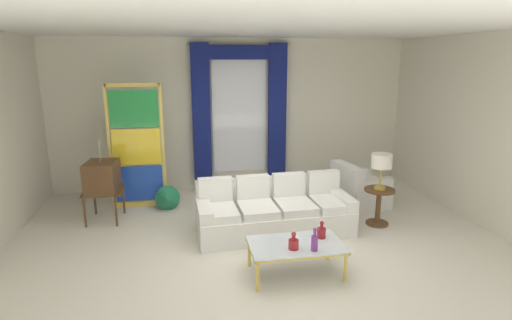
{
  "coord_description": "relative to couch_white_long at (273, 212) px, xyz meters",
  "views": [
    {
      "loc": [
        -1.02,
        -5.2,
        2.61
      ],
      "look_at": [
        0.09,
        0.9,
        1.05
      ],
      "focal_mm": 28.52,
      "sensor_mm": 36.0,
      "label": 1
    }
  ],
  "objects": [
    {
      "name": "bottle_amber_squat",
      "position": [
        0.34,
        -1.23,
        0.18
      ],
      "size": [
        0.11,
        0.11,
        0.22
      ],
      "color": "maroon",
      "rests_on": "coffee_table"
    },
    {
      "name": "ceiling_slab",
      "position": [
        -0.29,
        0.27,
        2.71
      ],
      "size": [
        8.0,
        7.6,
        0.04
      ],
      "primitive_type": "cube",
      "color": "white"
    },
    {
      "name": "wall_rear",
      "position": [
        -0.29,
        2.53,
        1.19
      ],
      "size": [
        8.0,
        0.12,
        3.0
      ],
      "primitive_type": "cube",
      "color": "silver",
      "rests_on": "ground"
    },
    {
      "name": "ground_plane",
      "position": [
        -0.29,
        -0.53,
        -0.31
      ],
      "size": [
        16.0,
        16.0,
        0.0
      ],
      "primitive_type": "plane",
      "color": "silver"
    },
    {
      "name": "wall_right",
      "position": [
        3.37,
        0.07,
        1.19
      ],
      "size": [
        0.12,
        7.0,
        3.0
      ],
      "primitive_type": "cube",
      "color": "silver",
      "rests_on": "ground"
    },
    {
      "name": "bottle_crystal_tall",
      "position": [
        0.14,
        -1.55,
        0.22
      ],
      "size": [
        0.08,
        0.08,
        0.29
      ],
      "color": "#753384",
      "rests_on": "coffee_table"
    },
    {
      "name": "round_side_table",
      "position": [
        1.71,
        -0.06,
        0.05
      ],
      "size": [
        0.48,
        0.48,
        0.59
      ],
      "color": "brown",
      "rests_on": "ground"
    },
    {
      "name": "stained_glass_divider",
      "position": [
        -2.13,
        1.46,
        0.75
      ],
      "size": [
        0.95,
        0.05,
        2.2
      ],
      "color": "gold",
      "rests_on": "ground"
    },
    {
      "name": "coffee_table",
      "position": [
        -0.02,
        -1.34,
        0.07
      ],
      "size": [
        1.14,
        0.67,
        0.41
      ],
      "color": "silver",
      "rests_on": "ground"
    },
    {
      "name": "couch_white_long",
      "position": [
        0.0,
        0.0,
        0.0
      ],
      "size": [
        2.37,
        1.01,
        0.86
      ],
      "color": "white",
      "rests_on": "ground"
    },
    {
      "name": "vintage_tv",
      "position": [
        -2.64,
        0.9,
        0.42
      ],
      "size": [
        0.62,
        0.63,
        1.35
      ],
      "color": "brown",
      "rests_on": "ground"
    },
    {
      "name": "peacock_figurine",
      "position": [
        -1.64,
        1.14,
        -0.09
      ],
      "size": [
        0.44,
        0.6,
        0.5
      ],
      "color": "beige",
      "rests_on": "ground"
    },
    {
      "name": "curtained_window",
      "position": [
        -0.18,
        2.36,
        1.44
      ],
      "size": [
        2.0,
        0.17,
        2.7
      ],
      "color": "white",
      "rests_on": "ground"
    },
    {
      "name": "table_lamp_brass",
      "position": [
        1.71,
        -0.06,
        0.72
      ],
      "size": [
        0.32,
        0.32,
        0.57
      ],
      "color": "#B29338",
      "rests_on": "round_side_table"
    },
    {
      "name": "armchair_white",
      "position": [
        1.74,
        0.79,
        -0.02
      ],
      "size": [
        0.95,
        0.94,
        0.8
      ],
      "color": "white",
      "rests_on": "ground"
    },
    {
      "name": "bottle_blue_decanter",
      "position": [
        -0.09,
        -1.47,
        0.18
      ],
      "size": [
        0.12,
        0.12,
        0.22
      ],
      "color": "maroon",
      "rests_on": "coffee_table"
    }
  ]
}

